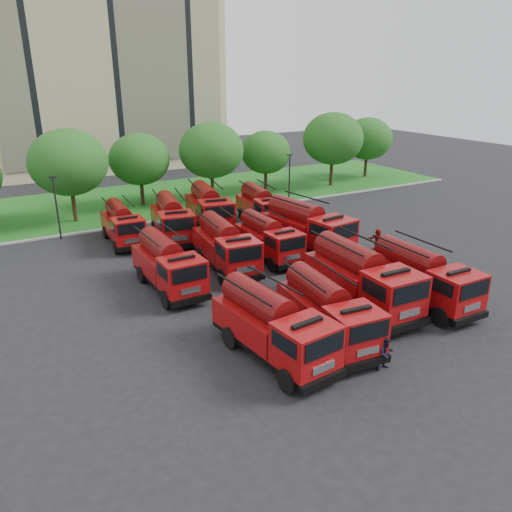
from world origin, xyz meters
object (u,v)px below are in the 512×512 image
Objects in this scene: fire_truck_4 at (168,264)px; fire_truck_7 at (307,227)px; fire_truck_10 at (209,208)px; firefighter_0 at (402,321)px; fire_truck_2 at (361,278)px; firefighter_1 at (384,369)px; fire_truck_0 at (272,326)px; fire_truck_9 at (172,219)px; firefighter_3 at (460,301)px; fire_truck_1 at (328,311)px; fire_truck_5 at (225,246)px; firefighter_4 at (253,306)px; fire_truck_6 at (268,238)px; firefighter_5 at (377,249)px; fire_truck_3 at (422,277)px; firefighter_2 at (420,294)px; fire_truck_11 at (261,206)px; fire_truck_8 at (122,224)px.

fire_truck_7 is (11.51, 1.57, 0.21)m from fire_truck_4.
fire_truck_10 is 5.34× the size of firefighter_0.
firefighter_1 is at bearing -117.99° from fire_truck_2.
fire_truck_0 is 0.92× the size of fire_truck_2.
fire_truck_9 is 4.59× the size of firefighter_3.
fire_truck_1 is at bearing -5.63° from fire_truck_0.
fire_truck_7 reaches higher than fire_truck_1.
firefighter_4 is at bearing -96.10° from fire_truck_5.
fire_truck_6 is at bearing -47.34° from fire_truck_9.
firefighter_5 is at bearing -4.90° from fire_truck_5.
fire_truck_2 is at bearing 160.00° from fire_truck_3.
firefighter_2 is (1.01, 0.83, -1.66)m from fire_truck_3.
fire_truck_2 is 5.34× the size of firefighter_0.
fire_truck_6 is 0.80× the size of fire_truck_7.
firefighter_0 is at bearing -88.39° from fire_truck_11.
firefighter_5 is (10.92, 12.44, 0.00)m from firefighter_1.
fire_truck_0 is at bearing -138.60° from fire_truck_7.
firefighter_5 is (6.79, 9.45, 0.00)m from firefighter_0.
fire_truck_4 is 17.72m from firefighter_3.
firefighter_3 is (9.66, -0.31, -1.59)m from fire_truck_1.
fire_truck_9 is 16.21m from firefighter_5.
fire_truck_5 reaches higher than firefighter_2.
firefighter_4 is (-5.27, 3.13, -1.83)m from fire_truck_2.
fire_truck_0 is 8.24m from firefighter_0.
fire_truck_11 is at bearing -115.30° from firefighter_3.
fire_truck_0 is 11.59m from fire_truck_5.
firefighter_3 is (2.38, -19.43, -1.62)m from fire_truck_11.
fire_truck_5 is (-7.47, 10.45, 0.02)m from fire_truck_3.
fire_truck_0 is at bearing -119.76° from fire_truck_6.
firefighter_0 is (9.55, -20.61, -1.51)m from fire_truck_8.
fire_truck_4 is 0.95× the size of fire_truck_5.
firefighter_4 is (3.33, -14.98, -1.51)m from fire_truck_8.
fire_truck_1 is 12.00m from fire_truck_6.
firefighter_5 is at bearing 43.18° from fire_truck_1.
fire_truck_4 is 0.89× the size of fire_truck_10.
fire_truck_3 is at bearing 81.81° from firefighter_5.
fire_truck_11 is 16.52m from firefighter_4.
firefighter_0 is at bearing -9.16° from fire_truck_0.
fire_truck_11 is at bearing -88.08° from firefighter_4.
fire_truck_11 reaches higher than firefighter_0.
fire_truck_10 is at bearing 173.11° from fire_truck_11.
firefighter_2 is (8.33, 1.53, -1.59)m from fire_truck_1.
firefighter_1 is at bearing -73.04° from fire_truck_1.
fire_truck_5 is at bearing 126.44° from fire_truck_3.
fire_truck_4 is at bearing -115.04° from fire_truck_10.
fire_truck_3 is 2.11m from firefighter_2.
fire_truck_3 is 4.32× the size of firefighter_3.
fire_truck_4 is 4.38× the size of firefighter_1.
firefighter_5 is at bearing 29.66° from firefighter_0.
fire_truck_8 is at bearing -176.11° from fire_truck_11.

